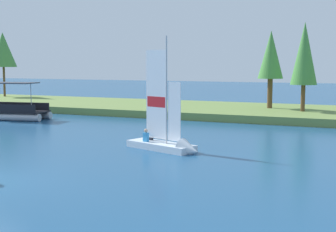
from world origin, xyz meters
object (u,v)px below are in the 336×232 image
at_px(shoreline_tree_left, 3,50).
at_px(shoreline_tree_centre, 304,54).
at_px(shoreline_tree_midleft, 271,56).
at_px(sailboat, 171,143).
at_px(pontoon_boat, 11,111).

height_order(shoreline_tree_left, shoreline_tree_centre, shoreline_tree_left).
bearing_deg(shoreline_tree_centre, shoreline_tree_left, 173.76).
xyz_separation_m(shoreline_tree_midleft, sailboat, (-1.16, -19.04, -4.73)).
bearing_deg(shoreline_tree_left, shoreline_tree_midleft, -3.61).
distance_m(shoreline_tree_left, shoreline_tree_midleft, 31.78).
relative_size(sailboat, pontoon_boat, 0.99).
distance_m(shoreline_tree_midleft, sailboat, 19.65).
bearing_deg(pontoon_boat, shoreline_tree_midleft, 22.91).
bearing_deg(shoreline_tree_midleft, shoreline_tree_centre, -30.62).
height_order(shoreline_tree_midleft, shoreline_tree_centre, shoreline_tree_centre).
bearing_deg(pontoon_boat, shoreline_tree_centre, 15.24).
relative_size(shoreline_tree_left, pontoon_boat, 1.19).
height_order(shoreline_tree_left, sailboat, shoreline_tree_left).
xyz_separation_m(shoreline_tree_left, sailboat, (30.54, -21.04, -5.65)).
height_order(shoreline_tree_left, pontoon_boat, shoreline_tree_left).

